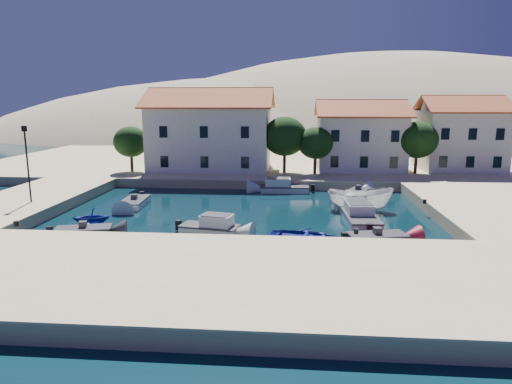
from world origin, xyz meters
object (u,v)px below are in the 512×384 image
Objects in this scene: lamppost at (27,157)px; cabin_cruiser_south at (209,227)px; building_mid at (360,134)px; rowboat_south at (308,244)px; boat_east at (360,210)px; building_left at (211,128)px; cabin_cruiser_east at (360,216)px; building_right at (460,132)px.

lamppost is 1.43× the size of cabin_cruiser_south.
building_mid reaches higher than lamppost.
rowboat_south is 10.90m from boat_east.
building_left is 23.10m from lamppost.
cabin_cruiser_east is 4.08m from boat_east.
rowboat_south is 0.95× the size of boat_east.
building_mid is at bearing 35.45° from lamppost.
boat_east is (27.23, 3.41, -4.75)m from lamppost.
building_left is 25.57m from cabin_cruiser_south.
cabin_cruiser_south is 0.75× the size of cabin_cruiser_east.
building_left is 2.79× the size of rowboat_south.
building_mid is at bearing 74.13° from cabin_cruiser_south.
cabin_cruiser_south is (-13.78, -25.62, -4.75)m from building_mid.
building_left is at bearing -176.82° from building_mid.
building_mid is at bearing 2.06° from rowboat_south.
cabin_cruiser_south is 11.70m from cabin_cruiser_east.
building_left reaches higher than rowboat_south.
building_mid is 22.30m from cabin_cruiser_east.
building_right is 24.07m from boat_east.
building_right reaches higher than cabin_cruiser_south.
boat_east is at bearing 47.28° from cabin_cruiser_south.
cabin_cruiser_east is at bearing -97.34° from building_mid.
building_left reaches higher than cabin_cruiser_south.
building_right is (30.00, 2.00, -0.46)m from building_left.
building_right is 2.17× the size of cabin_cruiser_south.
building_right is 27.47m from cabin_cruiser_east.
lamppost is 27.06m from cabin_cruiser_east.
rowboat_south is at bearing -67.36° from building_left.
building_right is 1.63× the size of cabin_cruiser_east.
cabin_cruiser_south is at bearing 91.43° from rowboat_south.
lamppost is at bearing -152.07° from building_right.
boat_east is at bearing -10.00° from cabin_cruiser_east.
building_right is (12.00, 1.00, 0.25)m from building_mid.
cabin_cruiser_south is at bearing -16.37° from lamppost.
lamppost is at bearing 85.97° from cabin_cruiser_east.
building_mid is 28.78m from rowboat_south.
building_mid is 18.49m from boat_east.
cabin_cruiser_south is at bearing -118.28° from building_mid.
cabin_cruiser_south reaches higher than rowboat_south.
cabin_cruiser_east is (4.19, 5.81, 0.48)m from rowboat_south.
rowboat_south is at bearing 141.49° from cabin_cruiser_east.
cabin_cruiser_south is (4.22, -24.62, -5.46)m from building_left.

